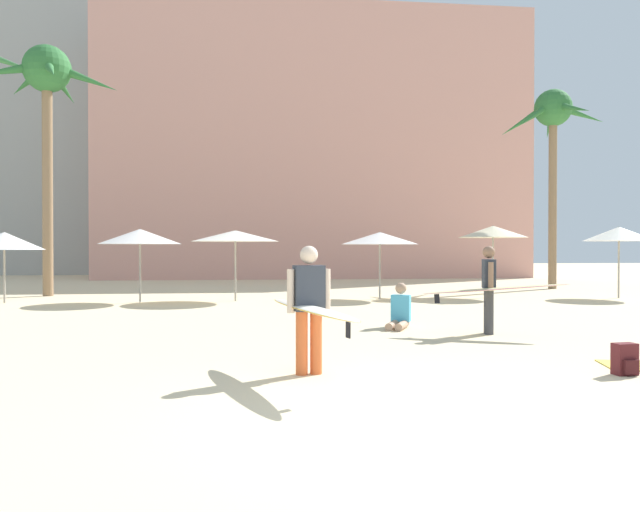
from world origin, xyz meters
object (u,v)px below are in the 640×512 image
palm_tree_far_left (47,88)px  backpack (625,360)px  cafe_umbrella_0 (235,236)px  cafe_umbrella_3 (140,237)px  cafe_umbrella_1 (493,232)px  person_far_left (491,287)px  palm_tree_center (553,124)px  person_mid_right (310,306)px  cafe_umbrella_4 (380,238)px  person_mid_left (400,312)px  cafe_umbrella_2 (619,234)px  cafe_umbrella_5 (4,241)px

palm_tree_far_left → backpack: palm_tree_far_left is taller
cafe_umbrella_0 → cafe_umbrella_3: cafe_umbrella_3 is taller
cafe_umbrella_1 → backpack: size_ratio=5.83×
person_far_left → palm_tree_far_left: bearing=149.1°
palm_tree_center → backpack: size_ratio=19.61×
cafe_umbrella_0 → cafe_umbrella_1: bearing=3.5°
palm_tree_far_left → person_mid_right: palm_tree_far_left is taller
palm_tree_center → cafe_umbrella_0: 14.50m
cafe_umbrella_0 → cafe_umbrella_4: bearing=3.3°
palm_tree_far_left → cafe_umbrella_0: 8.92m
cafe_umbrella_0 → backpack: 13.55m
palm_tree_center → person_mid_left: (-9.36, -11.70, -6.49)m
cafe_umbrella_2 → backpack: cafe_umbrella_2 is taller
palm_tree_center → backpack: bearing=-114.2°
person_mid_right → person_far_left: bearing=-58.4°
person_mid_left → cafe_umbrella_1: bearing=171.2°
cafe_umbrella_1 → person_mid_left: 9.47m
cafe_umbrella_2 → person_far_left: bearing=-133.8°
cafe_umbrella_3 → cafe_umbrella_4: (7.66, 0.43, -0.03)m
cafe_umbrella_0 → cafe_umbrella_1: (8.74, 0.54, 0.17)m
cafe_umbrella_1 → person_far_left: cafe_umbrella_1 is taller
person_far_left → cafe_umbrella_3: bearing=147.4°
cafe_umbrella_3 → cafe_umbrella_5: 4.11m
person_mid_left → cafe_umbrella_0: bearing=-128.3°
palm_tree_far_left → person_mid_left: 15.91m
person_mid_right → cafe_umbrella_4: bearing=-26.8°
backpack → person_mid_right: 4.24m
cafe_umbrella_1 → cafe_umbrella_2: size_ratio=1.02×
palm_tree_far_left → cafe_umbrella_4: (11.33, -2.65, -5.31)m
person_mid_right → cafe_umbrella_5: bearing=23.8°
cafe_umbrella_4 → backpack: cafe_umbrella_4 is taller
palm_tree_center → cafe_umbrella_0: bearing=-160.6°
cafe_umbrella_5 → backpack: 17.60m
cafe_umbrella_1 → person_mid_right: cafe_umbrella_1 is taller
palm_tree_far_left → cafe_umbrella_5: (-0.43, -2.82, -5.41)m
person_mid_left → cafe_umbrella_5: bearing=-99.2°
cafe_umbrella_1 → person_mid_left: size_ratio=2.57×
cafe_umbrella_1 → person_mid_left: (-5.18, -7.69, -1.91)m
cafe_umbrella_3 → person_mid_right: bearing=-70.7°
backpack → cafe_umbrella_2: bearing=141.2°
palm_tree_far_left → cafe_umbrella_2: 20.34m
cafe_umbrella_0 → person_mid_right: 12.02m
backpack → palm_tree_far_left: bearing=-148.9°
palm_tree_far_left → cafe_umbrella_1: bearing=-8.8°
cafe_umbrella_0 → person_mid_left: bearing=-63.5°
palm_tree_center → cafe_umbrella_5: bearing=-167.4°
palm_tree_center → person_mid_left: palm_tree_center is taller
palm_tree_far_left → backpack: size_ratio=20.93×
cafe_umbrella_3 → backpack: bearing=-55.8°
person_mid_left → backpack: bearing=44.2°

